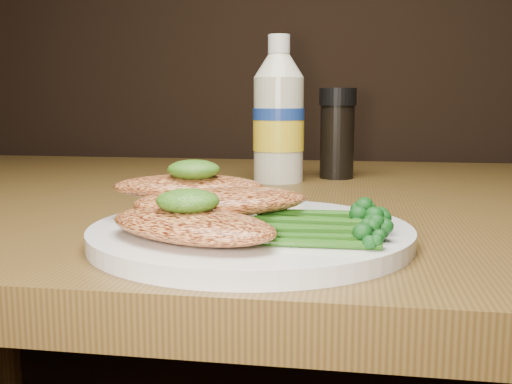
# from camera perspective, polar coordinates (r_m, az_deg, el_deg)

# --- Properties ---
(plate) EXTENTS (0.26, 0.26, 0.01)m
(plate) POSITION_cam_1_polar(r_m,az_deg,el_deg) (0.49, -0.49, -3.95)
(plate) COLOR white
(plate) RESTS_ON dining_table
(chicken_front) EXTENTS (0.16, 0.13, 0.02)m
(chicken_front) POSITION_cam_1_polar(r_m,az_deg,el_deg) (0.44, -6.09, -3.10)
(chicken_front) COLOR #D68044
(chicken_front) RESTS_ON plate
(chicken_mid) EXTENTS (0.16, 0.12, 0.02)m
(chicken_mid) POSITION_cam_1_polar(r_m,az_deg,el_deg) (0.48, -3.19, -0.86)
(chicken_mid) COLOR #D68044
(chicken_mid) RESTS_ON plate
(chicken_back) EXTENTS (0.14, 0.08, 0.02)m
(chicken_back) POSITION_cam_1_polar(r_m,az_deg,el_deg) (0.52, -6.41, 0.52)
(chicken_back) COLOR #D68044
(chicken_back) RESTS_ON plate
(pesto_front) EXTENTS (0.05, 0.05, 0.02)m
(pesto_front) POSITION_cam_1_polar(r_m,az_deg,el_deg) (0.44, -6.44, -0.85)
(pesto_front) COLOR black
(pesto_front) RESTS_ON chicken_front
(pesto_back) EXTENTS (0.05, 0.04, 0.02)m
(pesto_back) POSITION_cam_1_polar(r_m,az_deg,el_deg) (0.51, -5.88, 2.10)
(pesto_back) COLOR black
(pesto_back) RESTS_ON chicken_back
(broccolini_bundle) EXTENTS (0.14, 0.11, 0.02)m
(broccolini_bundle) POSITION_cam_1_polar(r_m,az_deg,el_deg) (0.45, 5.38, -2.80)
(broccolini_bundle) COLOR #215212
(broccolini_bundle) RESTS_ON plate
(mayo_bottle) EXTENTS (0.07, 0.07, 0.20)m
(mayo_bottle) POSITION_cam_1_polar(r_m,az_deg,el_deg) (0.84, 2.14, 7.77)
(mayo_bottle) COLOR beige
(mayo_bottle) RESTS_ON dining_table
(pepper_grinder) EXTENTS (0.06, 0.06, 0.13)m
(pepper_grinder) POSITION_cam_1_polar(r_m,az_deg,el_deg) (0.88, 7.64, 5.46)
(pepper_grinder) COLOR black
(pepper_grinder) RESTS_ON dining_table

